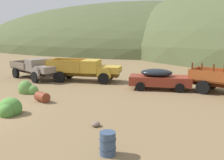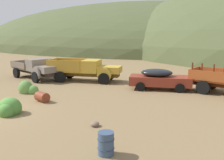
# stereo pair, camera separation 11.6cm
# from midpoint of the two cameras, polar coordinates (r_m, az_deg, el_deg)

# --- Properties ---
(hill_far_right) EXTENTS (103.06, 75.21, 25.30)m
(hill_far_right) POSITION_cam_midpoint_polar(r_m,az_deg,el_deg) (78.79, 5.97, 7.38)
(hill_far_right) COLOR #4C5633
(hill_far_right) RESTS_ON ground
(truck_primer_gray) EXTENTS (6.20, 3.91, 1.89)m
(truck_primer_gray) POSITION_cam_midpoint_polar(r_m,az_deg,el_deg) (24.55, -16.26, 2.44)
(truck_primer_gray) COLOR #3D322D
(truck_primer_gray) RESTS_ON ground
(truck_faded_yellow) EXTENTS (6.63, 3.50, 1.91)m
(truck_faded_yellow) POSITION_cam_midpoint_polar(r_m,az_deg,el_deg) (22.66, -5.20, 2.25)
(truck_faded_yellow) COLOR brown
(truck_faded_yellow) RESTS_ON ground
(car_rust_red) EXTENTS (5.06, 2.88, 1.57)m
(car_rust_red) POSITION_cam_midpoint_polar(r_m,az_deg,el_deg) (19.72, 10.82, 0.26)
(car_rust_red) COLOR maroon
(car_rust_red) RESTS_ON ground
(oil_drum_tipped) EXTENTS (1.04, 0.86, 0.61)m
(oil_drum_tipped) POSITION_cam_midpoint_polar(r_m,az_deg,el_deg) (16.61, -15.42, -3.66)
(oil_drum_tipped) COLOR brown
(oil_drum_tipped) RESTS_ON ground
(oil_drum_by_truck) EXTENTS (0.61, 0.61, 0.84)m
(oil_drum_by_truck) POSITION_cam_midpoint_polar(r_m,az_deg,el_deg) (9.30, -1.34, -13.90)
(oil_drum_by_truck) COLOR #384C6B
(oil_drum_by_truck) RESTS_ON ground
(bush_lone_scrub) EXTENTS (1.28, 1.34, 1.13)m
(bush_lone_scrub) POSITION_cam_midpoint_polar(r_m,az_deg,el_deg) (14.68, -22.00, -5.97)
(bush_lone_scrub) COLOR #4C8438
(bush_lone_scrub) RESTS_ON ground
(bush_between_trucks) EXTENTS (1.51, 1.05, 1.17)m
(bush_between_trucks) POSITION_cam_midpoint_polar(r_m,az_deg,el_deg) (19.28, -18.34, -1.96)
(bush_between_trucks) COLOR #5B8E42
(bush_between_trucks) RESTS_ON ground
(rock_flat) EXTENTS (0.39, 0.43, 0.24)m
(rock_flat) POSITION_cam_midpoint_polar(r_m,az_deg,el_deg) (12.02, -3.89, -9.74)
(rock_flat) COLOR #776152
(rock_flat) RESTS_ON ground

